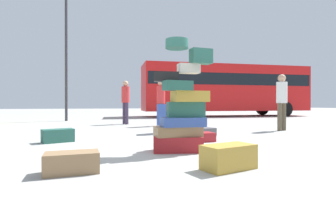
{
  "coord_description": "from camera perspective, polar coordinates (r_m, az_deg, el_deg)",
  "views": [
    {
      "loc": [
        -1.1,
        -4.24,
        0.77
      ],
      "look_at": [
        0.0,
        0.52,
        0.75
      ],
      "focal_mm": 27.84,
      "sensor_mm": 36.0,
      "label": 1
    }
  ],
  "objects": [
    {
      "name": "suitcase_teal_foreground_near",
      "position": [
        5.72,
        -22.96,
        -6.19
      ],
      "size": [
        0.66,
        0.51,
        0.26
      ],
      "primitive_type": "cube",
      "rotation": [
        0.0,
        0.0,
        0.4
      ],
      "color": "#26594C",
      "rests_on": "ground"
    },
    {
      "name": "suitcase_navy_behind_tower",
      "position": [
        6.79,
        -1.47,
        -3.04
      ],
      "size": [
        0.28,
        0.38,
        0.77
      ],
      "primitive_type": "cube",
      "rotation": [
        0.0,
        0.0,
        -0.16
      ],
      "color": "#334F99",
      "rests_on": "ground"
    },
    {
      "name": "suitcase_tower",
      "position": [
        4.22,
        3.01,
        -1.34
      ],
      "size": [
        0.99,
        0.59,
        1.82
      ],
      "color": "maroon",
      "rests_on": "ground"
    },
    {
      "name": "person_passerby_in_red",
      "position": [
        10.02,
        -9.29,
        1.47
      ],
      "size": [
        0.3,
        0.32,
        1.65
      ],
      "rotation": [
        0.0,
        0.0,
        -1.15
      ],
      "color": "#3F334C",
      "rests_on": "ground"
    },
    {
      "name": "person_bearded_onlooker",
      "position": [
        9.08,
        -1.57,
        1.45
      ],
      "size": [
        0.3,
        0.34,
        1.62
      ],
      "rotation": [
        0.0,
        0.0,
        -1.57
      ],
      "color": "#3F334C",
      "rests_on": "ground"
    },
    {
      "name": "suitcase_tan_left_side",
      "position": [
        3.21,
        13.11,
        -11.01
      ],
      "size": [
        0.7,
        0.51,
        0.29
      ],
      "primitive_type": "cube",
      "rotation": [
        0.0,
        0.0,
        0.31
      ],
      "color": "#B28C33",
      "rests_on": "ground"
    },
    {
      "name": "suitcase_maroon_foreground_far",
      "position": [
        5.42,
        6.86,
        -6.97
      ],
      "size": [
        0.62,
        0.42,
        0.18
      ],
      "primitive_type": "cube",
      "rotation": [
        0.0,
        0.0,
        0.09
      ],
      "color": "maroon",
      "rests_on": "ground"
    },
    {
      "name": "suitcase_charcoal_right_side",
      "position": [
        6.31,
        7.03,
        -5.94
      ],
      "size": [
        0.85,
        0.54,
        0.18
      ],
      "primitive_type": "cube",
      "rotation": [
        0.0,
        0.0,
        0.33
      ],
      "color": "#4C4C51",
      "rests_on": "ground"
    },
    {
      "name": "suitcase_brown_white_trunk",
      "position": [
        3.16,
        -20.28,
        -11.72
      ],
      "size": [
        0.61,
        0.38,
        0.23
      ],
      "primitive_type": "cube",
      "rotation": [
        0.0,
        0.0,
        0.11
      ],
      "color": "olive",
      "rests_on": "ground"
    },
    {
      "name": "person_tourist_with_camera",
      "position": [
        8.2,
        23.64,
        1.6
      ],
      "size": [
        0.32,
        0.3,
        1.62
      ],
      "rotation": [
        0.0,
        0.0,
        -2.76
      ],
      "color": "brown",
      "rests_on": "ground"
    },
    {
      "name": "lamp_post",
      "position": [
        13.15,
        -21.4,
        15.98
      ],
      "size": [
        0.36,
        0.36,
        6.75
      ],
      "color": "#333338",
      "rests_on": "ground"
    },
    {
      "name": "parked_bus",
      "position": [
        16.98,
        12.41,
        3.83
      ],
      "size": [
        10.51,
        2.89,
        3.15
      ],
      "rotation": [
        0.0,
        0.0,
        -0.02
      ],
      "color": "red",
      "rests_on": "ground"
    },
    {
      "name": "ground_plane",
      "position": [
        4.45,
        1.51,
        -9.74
      ],
      "size": [
        80.0,
        80.0,
        0.0
      ],
      "primitive_type": "plane",
      "color": "#9E9E99"
    }
  ]
}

